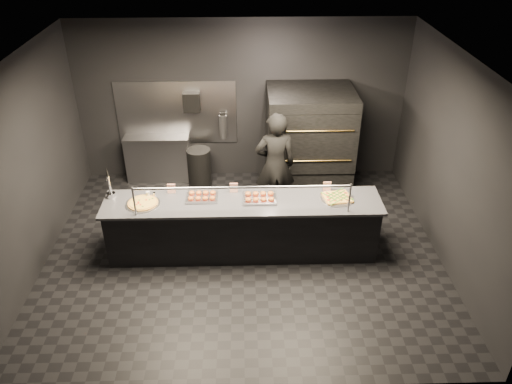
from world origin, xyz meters
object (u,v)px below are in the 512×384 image
towel_dispenser (192,102)px  slider_tray_a (202,196)px  pizza_oven (309,141)px  beer_tap (110,189)px  prep_shelf (158,158)px  square_pizza (337,198)px  fire_extinguisher (223,126)px  round_pizza (143,203)px  trash_bin (199,167)px  worker (275,165)px  slider_tray_b (260,197)px  service_counter (243,227)px

towel_dispenser → slider_tray_a: bearing=-82.5°
pizza_oven → beer_tap: bearing=-151.3°
prep_shelf → square_pizza: 3.80m
prep_shelf → fire_extinguisher: size_ratio=2.38×
round_pizza → trash_bin: 2.28m
prep_shelf → trash_bin: (0.79, -0.24, -0.08)m
pizza_oven → round_pizza: (-2.65, -1.92, -0.03)m
worker → round_pizza: bearing=24.3°
beer_tap → slider_tray_b: beer_tap is taller
prep_shelf → fire_extinguisher: bearing=3.7°
round_pizza → slider_tray_b: 1.71m
service_counter → prep_shelf: (-1.60, 2.32, -0.01)m
round_pizza → trash_bin: round_pizza is taller
service_counter → pizza_oven: pizza_oven is taller
prep_shelf → beer_tap: bearing=-99.3°
slider_tray_a → slider_tray_b: slider_tray_b is taller
worker → slider_tray_b: bearing=69.3°
worker → beer_tap: bearing=15.3°
pizza_oven → slider_tray_b: (-0.95, -1.84, -0.02)m
slider_tray_b → worker: 1.08m
towel_dispenser → square_pizza: (2.30, -2.35, -0.61)m
worker → fire_extinguisher: bearing=-60.6°
beer_tap → prep_shelf: bearing=80.7°
service_counter → pizza_oven: 2.30m
prep_shelf → towel_dispenser: size_ratio=3.43×
service_counter → slider_tray_a: 0.78m
square_pizza → slider_tray_a: bearing=177.9°
towel_dispenser → square_pizza: size_ratio=0.70×
service_counter → pizza_oven: size_ratio=2.15×
towel_dispenser → slider_tray_b: 2.67m
slider_tray_b → trash_bin: (-1.06, 2.03, -0.58)m
service_counter → towel_dispenser: size_ratio=11.71×
service_counter → trash_bin: 2.24m
slider_tray_a → worker: size_ratio=0.26×
service_counter → beer_tap: 2.05m
square_pizza → trash_bin: size_ratio=0.68×
fire_extinguisher → slider_tray_b: bearing=-75.6°
fire_extinguisher → trash_bin: bearing=-145.4°
round_pizza → worker: worker is taller
pizza_oven → square_pizza: 1.87m
fire_extinguisher → slider_tray_b: (0.60, -2.34, -0.11)m
slider_tray_a → trash_bin: (-0.21, 1.97, -0.58)m
pizza_oven → slider_tray_b: 2.07m
slider_tray_a → service_counter: bearing=-10.9°
fire_extinguisher → beer_tap: beer_tap is taller
pizza_oven → trash_bin: bearing=174.8°
slider_tray_a → beer_tap: bearing=177.5°
prep_shelf → fire_extinguisher: 1.39m
pizza_oven → round_pizza: pizza_oven is taller
service_counter → beer_tap: (-1.95, 0.17, 0.60)m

